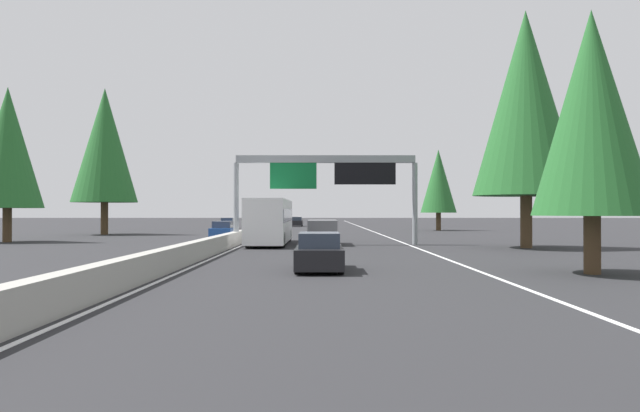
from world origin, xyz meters
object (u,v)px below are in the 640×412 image
(minivan_mid_right, at_px, (322,231))
(sedan_mid_left, at_px, (297,222))
(conifer_right_mid, at_px, (438,181))
(sign_gantry_overhead, at_px, (328,174))
(conifer_right_foreground, at_px, (592,113))
(oncoming_far, at_px, (224,230))
(conifer_left_mid, at_px, (105,145))
(oncoming_near, at_px, (228,224))
(bus_near_center, at_px, (270,220))
(conifer_right_near, at_px, (526,103))
(conifer_left_near, at_px, (8,148))
(sedan_distant_b, at_px, (319,253))

(minivan_mid_right, height_order, sedan_mid_left, minivan_mid_right)
(conifer_right_mid, bearing_deg, sign_gantry_overhead, 156.29)
(sign_gantry_overhead, distance_m, sedan_mid_left, 52.21)
(minivan_mid_right, xyz_separation_m, conifer_right_foreground, (-19.53, -9.76, 4.92))
(oncoming_far, distance_m, conifer_left_mid, 17.86)
(oncoming_near, distance_m, oncoming_far, 28.29)
(oncoming_far, relative_size, conifer_right_foreground, 0.46)
(bus_near_center, xyz_separation_m, conifer_left_mid, (17.67, 17.94, 7.15))
(conifer_right_near, xyz_separation_m, conifer_left_mid, (22.08, 34.29, -0.20))
(bus_near_center, relative_size, oncoming_near, 2.61)
(conifer_left_near, bearing_deg, sedan_distant_b, -132.76)
(sign_gantry_overhead, height_order, conifer_left_mid, conifer_left_mid)
(oncoming_far, distance_m, conifer_right_mid, 31.80)
(conifer_right_mid, bearing_deg, sedan_mid_left, 41.17)
(sedan_distant_b, bearing_deg, oncoming_near, 12.20)
(conifer_left_mid, bearing_deg, sedan_mid_left, -27.89)
(conifer_right_foreground, bearing_deg, conifer_left_near, 55.52)
(conifer_right_foreground, xyz_separation_m, conifer_left_near, (22.80, 33.20, 1.17))
(sedan_distant_b, height_order, conifer_left_near, conifer_left_near)
(sedan_mid_left, height_order, conifer_left_near, conifer_left_near)
(minivan_mid_right, bearing_deg, conifer_right_foreground, -153.44)
(conifer_right_mid, bearing_deg, oncoming_far, 134.17)
(oncoming_far, bearing_deg, conifer_left_near, -67.81)
(oncoming_near, relative_size, conifer_right_mid, 0.45)
(sign_gantry_overhead, xyz_separation_m, oncoming_far, (9.50, 8.72, -4.20))
(bus_near_center, bearing_deg, sedan_mid_left, 0.16)
(bus_near_center, xyz_separation_m, sedan_mid_left, (51.28, 0.15, -1.03))
(sedan_distant_b, bearing_deg, conifer_left_near, 47.24)
(oncoming_far, height_order, conifer_right_foreground, conifer_right_foreground)
(minivan_mid_right, bearing_deg, sedan_mid_left, 4.17)
(sedan_distant_b, height_order, bus_near_center, bus_near_center)
(sedan_distant_b, xyz_separation_m, sedan_mid_left, (70.03, 3.60, 0.00))
(sedan_distant_b, xyz_separation_m, oncoming_near, (55.68, 12.04, 0.00))
(conifer_right_near, height_order, conifer_left_near, conifer_right_near)
(minivan_mid_right, relative_size, sedan_mid_left, 1.14)
(bus_near_center, bearing_deg, conifer_left_mid, 45.43)
(conifer_right_mid, distance_m, conifer_left_near, 46.90)
(sign_gantry_overhead, distance_m, oncoming_far, 13.57)
(minivan_mid_right, xyz_separation_m, conifer_right_near, (-3.89, -12.72, 8.11))
(sedan_distant_b, relative_size, conifer_right_mid, 0.45)
(minivan_mid_right, distance_m, oncoming_far, 12.58)
(sedan_distant_b, distance_m, conifer_right_mid, 51.82)
(conifer_left_mid, bearing_deg, conifer_right_foreground, -140.29)
(minivan_mid_right, bearing_deg, oncoming_far, 41.42)
(minivan_mid_right, distance_m, conifer_left_mid, 29.30)
(sedan_mid_left, relative_size, conifer_left_near, 0.38)
(conifer_left_mid, bearing_deg, conifer_left_near, 172.85)
(sedan_distant_b, distance_m, conifer_right_near, 21.03)
(conifer_left_mid, bearing_deg, oncoming_far, -123.47)
(bus_near_center, xyz_separation_m, conifer_right_near, (-4.42, -16.35, 7.35))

